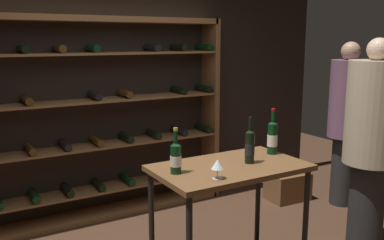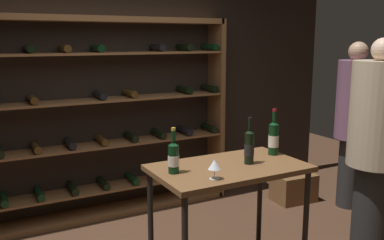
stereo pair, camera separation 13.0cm
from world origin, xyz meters
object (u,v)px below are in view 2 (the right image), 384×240
Objects in this scene: wine_glass_stemmed_center at (214,165)px; wine_rack at (85,122)px; wine_bottle_red_label at (274,138)px; wine_bottle_gold_foil at (249,147)px; tasting_table at (229,180)px; person_host_in_suit at (354,118)px; person_guest_blue_shirt at (376,139)px; wine_crate at (294,187)px; wine_bottle_black_capsule at (174,157)px.

wine_rack is at bearing 100.29° from wine_glass_stemmed_center.
wine_bottle_red_label is 0.35m from wine_bottle_gold_foil.
wine_bottle_red_label is (0.49, 0.09, 0.25)m from tasting_table.
wine_glass_stemmed_center is at bearing -156.23° from wine_bottle_gold_foil.
wine_bottle_gold_foil is at bearing 69.47° from person_host_in_suit.
person_guest_blue_shirt is at bearing -7.74° from tasting_table.
wine_bottle_gold_foil reaches higher than wine_glass_stemmed_center.
wine_bottle_gold_foil is 2.63× the size of wine_glass_stemmed_center.
person_host_in_suit is at bearing 20.91° from wine_glass_stemmed_center.
person_guest_blue_shirt is at bearing -17.22° from wine_bottle_red_label.
wine_rack reaches higher than person_guest_blue_shirt.
wine_glass_stemmed_center reaches higher than tasting_table.
person_guest_blue_shirt is at bearing 0.93° from wine_glass_stemmed_center.
wine_crate is at bearing -16.45° from wine_rack.
wine_crate is 2.12m from wine_bottle_gold_foil.
person_host_in_suit is at bearing 14.41° from wine_bottle_black_capsule.
wine_rack is 23.93× the size of wine_glass_stemmed_center.
wine_rack is 2.05m from wine_glass_stemmed_center.
wine_glass_stemmed_center is at bearing -79.71° from wine_rack.
wine_bottle_black_capsule is (-1.84, 0.22, 0.03)m from person_guest_blue_shirt.
person_host_in_suit is 2.10m from wine_bottle_gold_foil.
person_guest_blue_shirt is 5.05× the size of wine_bottle_red_label.
person_host_in_suit reaches higher than wine_crate.
wine_bottle_black_capsule is (-2.57, -0.66, 0.05)m from person_host_in_suit.
person_host_in_suit reaches higher than wine_glass_stemmed_center.
tasting_table is 0.56m from wine_bottle_red_label.
person_host_in_suit is at bearing -21.80° from wine_rack.
wine_rack reaches higher than wine_bottle_red_label.
person_guest_blue_shirt is 5.84× the size of wine_bottle_black_capsule.
wine_bottle_gold_foil is (0.79, -1.83, 0.05)m from wine_rack.
wine_bottle_red_label is 1.06× the size of wine_bottle_gold_foil.
person_host_in_suit is 4.95× the size of wine_bottle_red_label.
wine_rack is 1.99m from wine_bottle_gold_foil.
wine_bottle_red_label is 2.79× the size of wine_glass_stemmed_center.
tasting_table is 0.60× the size of person_guest_blue_shirt.
tasting_table is at bearing 169.54° from wine_bottle_gold_foil.
wine_glass_stemmed_center reaches higher than wine_crate.
person_guest_blue_shirt is 1.02× the size of person_host_in_suit.
wine_rack is 1.91m from tasting_table.
wine_bottle_red_label is 1.16× the size of wine_bottle_black_capsule.
wine_glass_stemmed_center is (-0.26, -0.22, 0.21)m from tasting_table.
wine_rack is 8.58× the size of wine_bottle_red_label.
wine_crate is at bearing 33.75° from tasting_table.
person_host_in_suit is at bearing 20.28° from wine_bottle_gold_foil.
wine_glass_stemmed_center is (-1.65, -0.03, 0.01)m from person_guest_blue_shirt.
wine_bottle_black_capsule is at bearing 175.53° from tasting_table.
person_host_in_suit is 2.66m from wine_bottle_black_capsule.
wine_bottle_black_capsule reaches higher than tasting_table.
tasting_table is at bearing 67.31° from person_host_in_suit.
wine_bottle_red_label is at bearing -155.80° from person_guest_blue_shirt.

